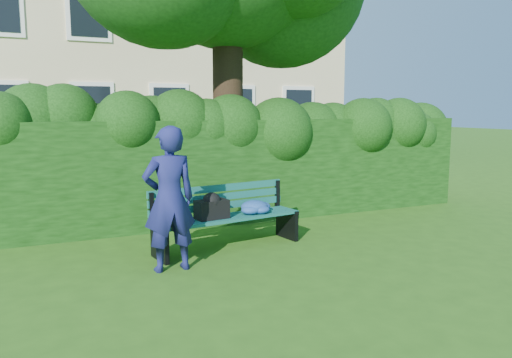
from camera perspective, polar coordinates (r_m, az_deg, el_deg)
name	(u,v)px	position (r m, az deg, el deg)	size (l,w,h in m)	color
ground	(274,251)	(7.11, 2.04, -8.22)	(80.00, 80.00, 0.00)	#2A5214
apartment_building	(108,2)	(20.71, -16.53, 18.87)	(16.00, 8.08, 12.00)	#CBB588
hedge	(219,170)	(8.92, -4.29, 0.99)	(10.00, 1.00, 1.80)	black
park_bench	(230,213)	(7.19, -3.02, -3.88)	(2.24, 0.87, 0.89)	#105342
man_reading	(169,199)	(6.18, -9.89, -2.28)	(0.65, 0.43, 1.79)	#171A52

